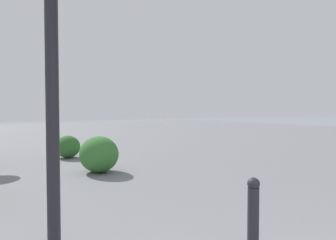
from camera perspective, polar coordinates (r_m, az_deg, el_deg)
The scene contains 4 objects.
bollard_near at distance 3.35m, azimuth 16.15°, elevation -17.23°, with size 0.13×0.13×0.82m.
bollard_mid at distance 7.35m, azimuth -12.38°, elevation -6.97°, with size 0.13×0.13×0.75m.
shrub_low at distance 9.94m, azimuth -18.79°, elevation -4.91°, with size 0.84×0.75×0.71m.
shrub_round at distance 7.45m, azimuth -13.21°, elevation -6.46°, with size 1.04×0.94×0.88m.
Camera 1 is at (-0.33, 1.70, 1.53)m, focal length 31.52 mm.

